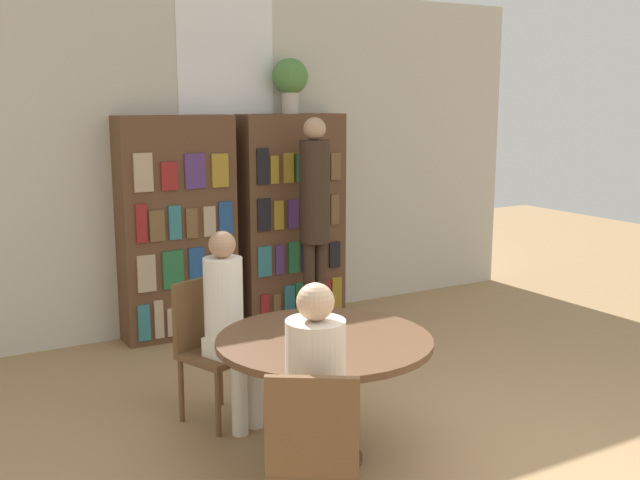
# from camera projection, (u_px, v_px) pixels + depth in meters

# --- Properties ---
(wall_back) EXTENTS (6.40, 0.07, 3.00)m
(wall_back) POSITION_uv_depth(u_px,v_px,m) (227.00, 159.00, 6.71)
(wall_back) COLOR beige
(wall_back) RESTS_ON ground_plane
(bookshelf_left) EXTENTS (0.98, 0.34, 1.90)m
(bookshelf_left) POSITION_uv_depth(u_px,v_px,m) (177.00, 229.00, 6.38)
(bookshelf_left) COLOR brown
(bookshelf_left) RESTS_ON ground_plane
(bookshelf_right) EXTENTS (0.98, 0.34, 1.90)m
(bookshelf_right) POSITION_uv_depth(u_px,v_px,m) (292.00, 218.00, 6.92)
(bookshelf_right) COLOR brown
(bookshelf_right) RESTS_ON ground_plane
(flower_vase) EXTENTS (0.32, 0.32, 0.49)m
(flower_vase) POSITION_uv_depth(u_px,v_px,m) (290.00, 80.00, 6.69)
(flower_vase) COLOR #B7AD9E
(flower_vase) RESTS_ON bookshelf_right
(reading_table) EXTENTS (1.21, 1.21, 0.73)m
(reading_table) POSITION_uv_depth(u_px,v_px,m) (324.00, 358.00, 4.18)
(reading_table) COLOR brown
(reading_table) RESTS_ON ground_plane
(chair_near_camera) EXTENTS (0.55, 0.55, 0.91)m
(chair_near_camera) POSITION_uv_depth(u_px,v_px,m) (314.00, 454.00, 3.28)
(chair_near_camera) COLOR brown
(chair_near_camera) RESTS_ON ground_plane
(chair_left_side) EXTENTS (0.52, 0.52, 0.91)m
(chair_left_side) POSITION_uv_depth(u_px,v_px,m) (210.00, 342.00, 4.79)
(chair_left_side) COLOR brown
(chair_left_side) RESTS_ON ground_plane
(seated_reader_left) EXTENTS (0.34, 0.39, 1.25)m
(seated_reader_left) POSITION_uv_depth(u_px,v_px,m) (229.00, 318.00, 4.64)
(seated_reader_left) COLOR silver
(seated_reader_left) RESTS_ON ground_plane
(seated_reader_right) EXTENTS (0.40, 0.42, 1.25)m
(seated_reader_right) POSITION_uv_depth(u_px,v_px,m) (316.00, 394.00, 3.42)
(seated_reader_right) COLOR beige
(seated_reader_right) RESTS_ON ground_plane
(librarian_standing) EXTENTS (0.26, 0.53, 1.89)m
(librarian_standing) POSITION_uv_depth(u_px,v_px,m) (315.00, 205.00, 6.44)
(librarian_standing) COLOR #332319
(librarian_standing) RESTS_ON ground_plane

